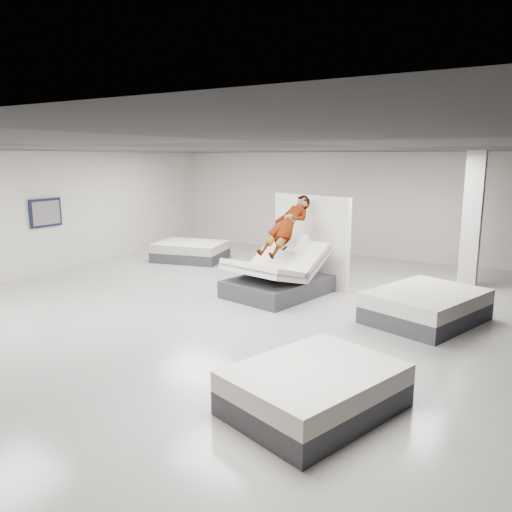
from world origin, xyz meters
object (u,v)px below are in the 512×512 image
at_px(remote, 285,248).
at_px(flat_bed_right_far, 426,306).
at_px(flat_bed_left_far, 191,251).
at_px(wall_poster, 46,213).
at_px(flat_bed_right_near, 314,389).
at_px(person, 287,235).
at_px(column, 472,221).
at_px(hero_bed, 278,277).
at_px(divider_panel, 310,240).

distance_m(remote, flat_bed_right_far, 3.16).
bearing_deg(flat_bed_left_far, remote, -26.47).
height_order(flat_bed_left_far, wall_poster, wall_poster).
xyz_separation_m(remote, wall_poster, (-6.58, -1.03, 0.50)).
bearing_deg(flat_bed_right_near, remote, 121.74).
relative_size(person, column, 0.56).
height_order(person, wall_poster, person).
bearing_deg(hero_bed, flat_bed_left_far, 153.27).
xyz_separation_m(remote, column, (3.35, 2.97, 0.50)).
distance_m(remote, flat_bed_left_far, 4.85).
bearing_deg(column, flat_bed_right_far, -95.43).
xyz_separation_m(person, remote, (0.15, -0.39, -0.23)).
distance_m(hero_bed, flat_bed_left_far, 4.56).
bearing_deg(wall_poster, hero_bed, 9.88).
xyz_separation_m(column, wall_poster, (-9.93, -4.00, 0.00)).
bearing_deg(wall_poster, divider_panel, 20.44).
height_order(remote, flat_bed_left_far, remote).
bearing_deg(wall_poster, remote, 8.90).
bearing_deg(flat_bed_right_far, divider_panel, 154.04).
bearing_deg(person, column, 47.58).
distance_m(divider_panel, flat_bed_left_far, 4.37).
bearing_deg(hero_bed, flat_bed_right_near, -56.77).
xyz_separation_m(remote, divider_panel, (-0.04, 1.41, -0.02)).
relative_size(flat_bed_left_far, column, 0.71).
xyz_separation_m(person, divider_panel, (0.11, 1.02, -0.25)).
bearing_deg(hero_bed, column, 39.07).
bearing_deg(remote, hero_bed, 170.09).
bearing_deg(divider_panel, flat_bed_right_far, -7.71).
height_order(hero_bed, flat_bed_right_far, hero_bed).
bearing_deg(flat_bed_right_near, column, 84.46).
bearing_deg(flat_bed_right_near, wall_poster, 160.61).
bearing_deg(person, hero_bed, -90.00).
height_order(hero_bed, divider_panel, divider_panel).
height_order(divider_panel, flat_bed_left_far, divider_panel).
distance_m(divider_panel, wall_poster, 7.00).
bearing_deg(flat_bed_left_far, flat_bed_right_near, -42.79).
bearing_deg(flat_bed_left_far, column, 6.30).
distance_m(divider_panel, flat_bed_right_far, 3.53).
height_order(flat_bed_left_far, column, column).
relative_size(remote, flat_bed_right_far, 0.06).
relative_size(hero_bed, divider_panel, 1.04).
height_order(flat_bed_right_far, column, column).
height_order(person, flat_bed_right_near, person).
relative_size(remote, divider_panel, 0.06).
xyz_separation_m(flat_bed_right_near, column, (0.70, 7.25, 1.32)).
height_order(person, remote, person).
height_order(divider_panel, flat_bed_right_far, divider_panel).
xyz_separation_m(hero_bed, column, (3.56, 2.89, 1.18)).
distance_m(flat_bed_right_far, flat_bed_left_far, 7.66).
xyz_separation_m(remote, flat_bed_right_near, (2.65, -4.28, -0.82)).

